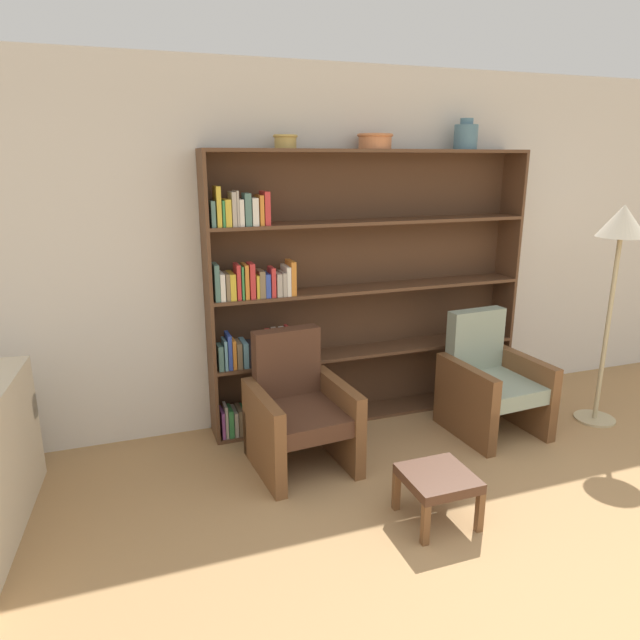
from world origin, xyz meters
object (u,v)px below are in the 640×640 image
object	(u,v)px
bowl_copper	(285,141)
footstool	(438,482)
armchair_cushioned	(490,382)
bowl_olive	(375,140)
armchair_leather	(298,411)
vase_tall	(466,136)
bookshelf	(344,293)
floor_lamp	(620,239)

from	to	relation	value
bowl_copper	footstool	distance (m)	2.49
armchair_cushioned	footstool	world-z (taller)	armchair_cushioned
bowl_olive	armchair_cushioned	distance (m)	2.05
bowl_olive	footstool	distance (m)	2.46
armchair_leather	footstool	bearing A→B (deg)	116.79
vase_tall	armchair_leather	bearing A→B (deg)	-159.97
armchair_cushioned	footstool	distance (m)	1.37
armchair_leather	vase_tall	bearing A→B (deg)	-164.65
footstool	armchair_cushioned	bearing A→B (deg)	42.31
bookshelf	armchair_leather	distance (m)	1.06
armchair_leather	bowl_copper	bearing A→B (deg)	-105.04
bowl_copper	armchair_cushioned	size ratio (longest dim) A/B	0.19
bowl_olive	bookshelf	bearing A→B (deg)	173.09
bookshelf	bowl_copper	world-z (taller)	bowl_copper
bookshelf	vase_tall	bearing A→B (deg)	-1.55
armchair_cushioned	floor_lamp	bearing A→B (deg)	165.55
bowl_olive	vase_tall	xyz separation A→B (m)	(0.78, 0.00, 0.04)
bowl_copper	armchair_leather	xyz separation A→B (m)	(-0.11, -0.57, -1.80)
bowl_olive	footstool	bearing A→B (deg)	-98.94
armchair_leather	bookshelf	bearing A→B (deg)	-138.21
armchair_cushioned	floor_lamp	world-z (taller)	floor_lamp
bowl_copper	armchair_leather	bearing A→B (deg)	-100.36
bowl_olive	armchair_leather	world-z (taller)	bowl_olive
bookshelf	armchair_cushioned	bearing A→B (deg)	-31.09
armchair_leather	footstool	size ratio (longest dim) A/B	2.35
bookshelf	vase_tall	size ratio (longest dim) A/B	11.06
armchair_cushioned	bookshelf	bearing A→B (deg)	-34.79
vase_tall	floor_lamp	distance (m)	1.40
bowl_olive	armchair_leather	xyz separation A→B (m)	(-0.80, -0.57, -1.81)
bookshelf	vase_tall	world-z (taller)	vase_tall
bookshelf	armchair_cushioned	xyz separation A→B (m)	(1.00, -0.60, -0.66)
bowl_copper	vase_tall	xyz separation A→B (m)	(1.47, 0.00, 0.05)
bookshelf	bowl_copper	size ratio (longest dim) A/B	14.78
armchair_cushioned	footstool	bearing A→B (deg)	38.60
vase_tall	floor_lamp	xyz separation A→B (m)	(0.92, -0.75, -0.75)
armchair_cushioned	vase_tall	bearing A→B (deg)	-94.34
bookshelf	floor_lamp	world-z (taller)	bookshelf
bookshelf	armchair_cushioned	distance (m)	1.34
vase_tall	armchair_cushioned	bearing A→B (deg)	-90.63
armchair_leather	armchair_cushioned	bearing A→B (deg)	175.32
bowl_copper	vase_tall	distance (m)	1.47
footstool	bookshelf	bearing A→B (deg)	89.62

